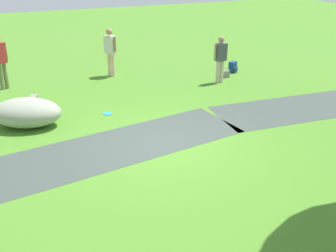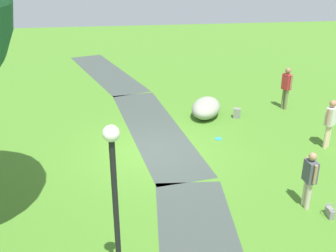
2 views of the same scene
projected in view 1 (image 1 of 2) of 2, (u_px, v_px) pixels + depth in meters
name	position (u px, v px, depth m)	size (l,w,h in m)	color
ground_plane	(164.00, 145.00, 9.14)	(48.00, 48.00, 0.00)	#487D26
footpath_segment_mid	(79.00, 157.00, 8.63)	(8.19, 3.07, 0.01)	#3B4440
lawn_boulder	(27.00, 113.00, 9.98)	(2.06, 1.71, 0.75)	gray
woman_with_handbag	(221.00, 56.00, 13.11)	(0.52, 0.27, 1.59)	beige
man_near_boulder	(110.00, 49.00, 13.78)	(0.41, 0.43, 1.70)	beige
passerby_on_path	(0.00, 58.00, 12.44)	(0.49, 0.36, 1.78)	olive
handbag_on_grass	(225.00, 74.00, 13.96)	(0.33, 0.29, 0.31)	gray
backpack_by_boulder	(34.00, 103.00, 11.16)	(0.32, 0.33, 0.40)	gray
spare_backpack_on_lawn	(233.00, 67.00, 14.52)	(0.34, 0.34, 0.40)	navy
frisbee_on_grass	(108.00, 113.00, 10.89)	(0.25, 0.25, 0.02)	#2A93D7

